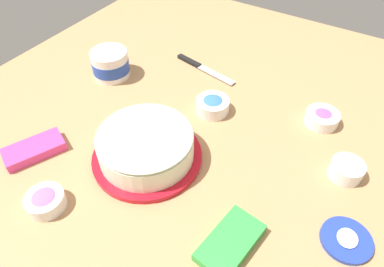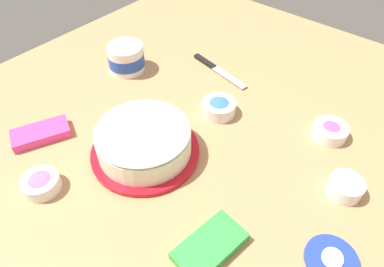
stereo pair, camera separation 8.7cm
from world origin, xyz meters
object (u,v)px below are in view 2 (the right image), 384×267
at_px(spreading_knife, 215,68).
at_px(candy_box_upper, 41,133).
at_px(sprinkle_bowl_blue, 219,107).
at_px(sprinkle_bowl_rainbow, 330,131).
at_px(candy_box_lower, 210,246).
at_px(frosting_tub, 126,58).
at_px(frosted_cake, 144,141).
at_px(frosting_tub_lid, 332,260).
at_px(sprinkle_bowl_pink, 41,183).
at_px(sprinkle_bowl_yellow, 345,187).

distance_m(spreading_knife, candy_box_upper, 0.57).
relative_size(sprinkle_bowl_blue, candy_box_upper, 0.65).
bearing_deg(sprinkle_bowl_rainbow, candy_box_lower, -5.83).
height_order(frosting_tub, candy_box_lower, frosting_tub).
distance_m(frosted_cake, frosting_tub_lid, 0.48).
relative_size(frosting_tub, sprinkle_bowl_blue, 1.24).
height_order(sprinkle_bowl_rainbow, sprinkle_bowl_blue, sprinkle_bowl_blue).
bearing_deg(frosted_cake, frosting_tub, -125.81).
relative_size(frosted_cake, sprinkle_bowl_rainbow, 3.00).
height_order(frosting_tub, spreading_knife, frosting_tub).
bearing_deg(sprinkle_bowl_rainbow, frosting_tub_lid, 25.10).
relative_size(spreading_knife, sprinkle_bowl_pink, 2.76).
height_order(sprinkle_bowl_blue, candy_box_lower, sprinkle_bowl_blue).
bearing_deg(frosted_cake, sprinkle_bowl_pink, -24.62).
distance_m(frosting_tub, candy_box_lower, 0.68).
height_order(spreading_knife, candy_box_upper, candy_box_upper).
height_order(frosted_cake, sprinkle_bowl_blue, frosted_cake).
height_order(frosted_cake, candy_box_upper, frosted_cake).
xyz_separation_m(frosting_tub, candy_box_lower, (0.32, 0.60, -0.03)).
bearing_deg(frosting_tub_lid, sprinkle_bowl_pink, -65.80).
relative_size(frosting_tub_lid, sprinkle_bowl_pink, 1.23).
bearing_deg(frosting_tub_lid, sprinkle_bowl_blue, -115.77).
distance_m(sprinkle_bowl_rainbow, sprinkle_bowl_pink, 0.73).
bearing_deg(candy_box_lower, sprinkle_bowl_yellow, 161.70).
height_order(frosting_tub, sprinkle_bowl_blue, frosting_tub).
height_order(frosted_cake, frosting_tub, frosted_cake).
bearing_deg(sprinkle_bowl_rainbow, sprinkle_bowl_yellow, 34.26).
xyz_separation_m(frosting_tub_lid, sprinkle_bowl_yellow, (-0.17, -0.05, 0.01)).
relative_size(sprinkle_bowl_pink, candy_box_upper, 0.59).
bearing_deg(spreading_knife, frosting_tub_lid, 56.83).
xyz_separation_m(frosting_tub_lid, candy_box_upper, (0.17, -0.74, 0.01)).
bearing_deg(candy_box_lower, frosted_cake, -101.43).
bearing_deg(frosting_tub_lid, candy_box_lower, -55.94).
distance_m(frosted_cake, sprinkle_bowl_rainbow, 0.49).
bearing_deg(frosting_tub_lid, frosting_tub, -103.50).
bearing_deg(spreading_knife, frosting_tub, -50.27).
relative_size(spreading_knife, sprinkle_bowl_blue, 2.50).
relative_size(sprinkle_bowl_rainbow, candy_box_upper, 0.63).
xyz_separation_m(sprinkle_bowl_rainbow, candy_box_lower, (0.46, -0.05, -0.01)).
bearing_deg(frosted_cake, frosting_tub_lid, 94.13).
bearing_deg(sprinkle_bowl_yellow, candy_box_lower, -26.17).
bearing_deg(candy_box_upper, frosting_tub, -146.53).
height_order(frosting_tub, sprinkle_bowl_yellow, frosting_tub).
relative_size(frosting_tub, candy_box_upper, 0.81).
bearing_deg(sprinkle_bowl_yellow, spreading_knife, -111.14).
relative_size(frosting_tub, spreading_knife, 0.50).
bearing_deg(candy_box_upper, frosting_tub_lid, 127.40).
xyz_separation_m(frosting_tub, candy_box_upper, (0.36, 0.06, -0.03)).
bearing_deg(sprinkle_bowl_pink, spreading_knife, 178.78).
distance_m(frosting_tub, sprinkle_bowl_yellow, 0.75).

